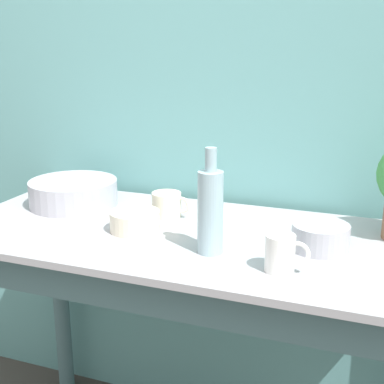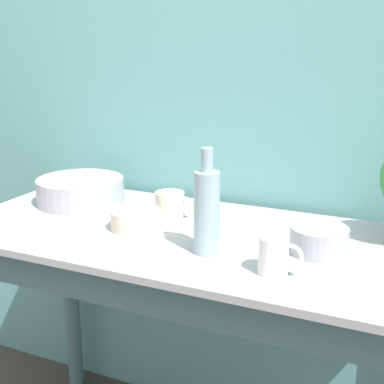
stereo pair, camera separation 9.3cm
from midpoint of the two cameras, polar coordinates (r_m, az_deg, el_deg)
The scene contains 8 objects.
wall_back at distance 1.77m, azimuth 2.76°, elevation 10.40°, with size 6.00×0.05×2.40m.
counter_table at distance 1.55m, azimuth -2.07°, elevation -10.62°, with size 1.39×0.63×0.85m.
bowl_wash_large at distance 1.80m, azimuth -13.98°, elevation -0.09°, with size 0.29×0.29×0.08m.
bottle_tall at distance 1.34m, azimuth -0.02°, elevation -1.95°, with size 0.06×0.06×0.27m.
mug_cream at distance 1.64m, azimuth -4.29°, elevation -1.36°, with size 0.12×0.09×0.08m.
mug_white at distance 1.26m, azimuth 7.42°, elevation -6.52°, with size 0.11×0.07×0.09m.
bowl_small_cream at distance 1.53m, azimuth -7.84°, elevation -3.09°, with size 0.14×0.14×0.06m.
bowl_small_steel at distance 1.41m, azimuth 11.71°, elevation -4.73°, with size 0.15×0.15×0.07m.
Camera 1 is at (0.50, -1.01, 1.37)m, focal length 50.00 mm.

